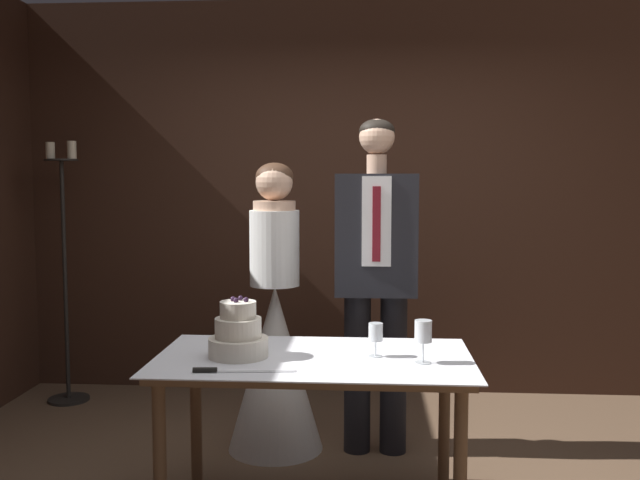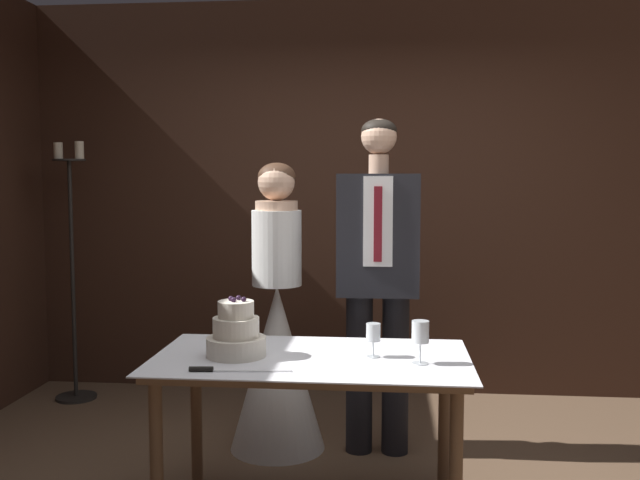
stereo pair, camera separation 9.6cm
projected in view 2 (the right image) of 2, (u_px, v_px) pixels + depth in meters
wall_back at (360, 198)px, 5.15m from camera, size 4.97×0.12×2.80m
cake_table at (311, 375)px, 3.20m from camera, size 1.42×0.80×0.75m
tiered_cake at (236, 334)px, 3.20m from camera, size 0.27×0.27×0.27m
cake_knife at (220, 370)px, 2.95m from camera, size 0.43×0.07×0.02m
wine_glass_near at (420, 334)px, 3.06m from camera, size 0.07×0.07×0.19m
wine_glass_middle at (373, 333)px, 3.18m from camera, size 0.06×0.06×0.15m
bride at (277, 345)px, 4.04m from camera, size 0.54×0.54×1.63m
groom at (378, 269)px, 3.95m from camera, size 0.45×0.25×1.87m
candle_stand at (73, 282)px, 4.94m from camera, size 0.28×0.28×1.80m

